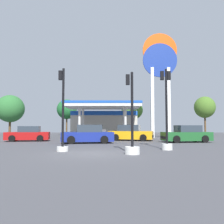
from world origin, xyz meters
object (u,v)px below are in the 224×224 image
(station_pole_sign, at_px, (160,70))
(tree_0, at_px, (10,109))
(car_0, at_px, (130,133))
(traffic_signal_1, at_px, (166,121))
(car_2, at_px, (88,135))
(tree_3, at_px, (205,107))
(car_1, at_px, (186,135))
(traffic_signal_0, at_px, (132,135))
(tree_1, at_px, (67,109))
(traffic_signal_2, at_px, (62,124))
(car_3, at_px, (28,134))
(tree_2, at_px, (132,110))

(station_pole_sign, xyz_separation_m, tree_0, (-23.76, 9.04, -4.52))
(car_0, xyz_separation_m, traffic_signal_1, (1.49, -9.90, 1.10))
(car_2, distance_m, tree_3, 26.35)
(station_pole_sign, distance_m, car_1, 11.79)
(tree_0, bearing_deg, traffic_signal_0, -55.50)
(station_pole_sign, bearing_deg, traffic_signal_0, -106.63)
(car_0, height_order, traffic_signal_0, traffic_signal_0)
(tree_1, xyz_separation_m, tree_3, (23.74, -0.43, 0.32))
(car_1, relative_size, tree_0, 0.68)
(traffic_signal_1, relative_size, traffic_signal_2, 1.03)
(station_pole_sign, xyz_separation_m, car_2, (-8.56, -9.55, -8.30))
(tree_3, bearing_deg, car_3, -146.96)
(station_pole_sign, bearing_deg, car_0, -127.97)
(station_pole_sign, bearing_deg, car_2, -131.85)
(traffic_signal_0, bearing_deg, tree_2, 84.95)
(car_2, relative_size, tree_0, 0.70)
(car_3, bearing_deg, car_2, -24.18)
(car_3, distance_m, traffic_signal_1, 14.96)
(station_pole_sign, distance_m, car_2, 15.27)
(car_3, distance_m, traffic_signal_2, 11.17)
(station_pole_sign, relative_size, tree_0, 2.04)
(station_pole_sign, xyz_separation_m, car_1, (0.66, -8.33, -8.32))
(traffic_signal_1, bearing_deg, traffic_signal_0, -136.86)
(car_1, xyz_separation_m, traffic_signal_1, (-3.57, -7.21, 1.13))
(car_0, height_order, car_3, car_0)
(tree_2, bearing_deg, tree_0, -175.83)
(station_pole_sign, distance_m, tree_0, 25.82)
(traffic_signal_0, distance_m, tree_2, 28.67)
(traffic_signal_0, bearing_deg, traffic_signal_2, 160.31)
(car_0, distance_m, traffic_signal_1, 10.07)
(car_0, height_order, tree_1, tree_1)
(tree_1, bearing_deg, traffic_signal_1, -65.81)
(car_2, height_order, tree_0, tree_0)
(car_2, bearing_deg, station_pole_sign, 48.15)
(station_pole_sign, distance_m, traffic_signal_1, 17.37)
(traffic_signal_2, height_order, tree_3, tree_3)
(car_3, height_order, traffic_signal_2, traffic_signal_2)
(car_1, distance_m, traffic_signal_1, 8.12)
(traffic_signal_2, bearing_deg, car_3, 119.88)
(car_1, height_order, traffic_signal_2, traffic_signal_2)
(car_0, relative_size, tree_2, 0.81)
(traffic_signal_1, distance_m, tree_2, 26.23)
(car_2, bearing_deg, tree_2, 74.06)
(car_2, bearing_deg, tree_0, 129.28)
(tree_1, relative_size, tree_3, 0.93)
(station_pole_sign, distance_m, traffic_signal_2, 20.24)
(car_3, bearing_deg, tree_3, 33.04)
(traffic_signal_0, bearing_deg, tree_3, 61.20)
(car_1, distance_m, car_3, 15.66)
(station_pole_sign, relative_size, car_1, 2.99)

